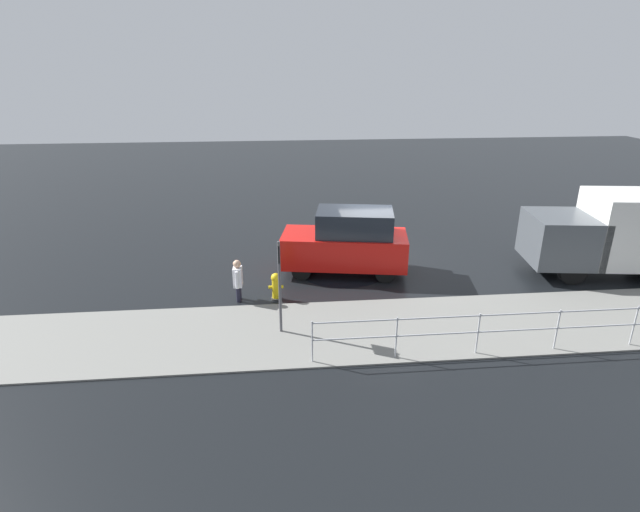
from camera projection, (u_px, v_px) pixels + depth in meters
ground_plane at (380, 266)px, 16.58m from camera, size 60.00×60.00×0.00m
kerb_strip at (414, 327)px, 12.67m from camera, size 24.00×3.20×0.04m
moving_hatchback at (347, 242)px, 15.73m from camera, size 4.14×2.36×2.06m
delivery_truck at (623, 232)px, 15.52m from camera, size 5.61×2.80×2.60m
fire_hydrant at (276, 287)px, 14.06m from camera, size 0.42×0.31×0.80m
pedestrian at (238, 278)px, 13.91m from camera, size 0.26×0.57×1.22m
metal_railing at (519, 325)px, 11.34m from camera, size 9.48×0.04×1.05m
sign_post at (279, 274)px, 11.89m from camera, size 0.07×0.44×2.40m
puddle_patch at (342, 270)px, 16.23m from camera, size 2.87×2.87×0.01m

